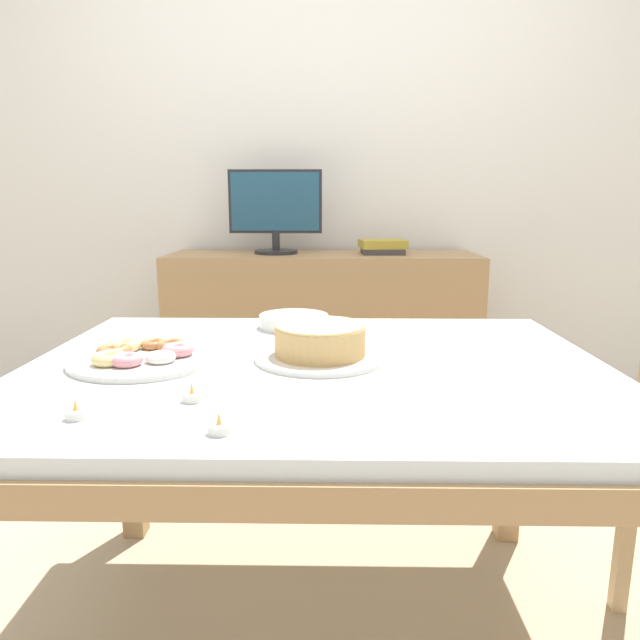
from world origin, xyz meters
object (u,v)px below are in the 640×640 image
Objects in this scene: book_stack at (382,247)px; plate_stack at (294,321)px; tealight_centre at (76,413)px; tealight_left_edge at (219,428)px; tealight_right_edge at (346,324)px; tealight_near_cakes at (192,396)px; computer_monitor at (275,212)px; pastry_platter at (142,356)px; cake_chocolate_round at (320,344)px; tealight_near_front at (333,333)px.

plate_stack is (-0.35, -0.94, -0.15)m from book_stack.
tealight_centre is at bearing -114.43° from plate_stack.
tealight_left_edge and tealight_right_edge have the same top height.
plate_stack reaches higher than tealight_near_cakes.
book_stack is at bearing 0.16° from computer_monitor.
pastry_platter is 1.67× the size of plate_stack.
tealight_centre is at bearing -137.39° from cake_chocolate_round.
computer_monitor is at bearing 107.80° from tealight_right_edge.
tealight_left_edge is at bearing -58.08° from pastry_platter.
pastry_platter reaches higher than tealight_right_edge.
tealight_near_cakes is (-0.02, -1.60, -0.32)m from computer_monitor.
book_stack is 1.33m from cake_chocolate_round.
tealight_left_edge is (-0.16, -0.45, -0.03)m from cake_chocolate_round.
tealight_right_edge is (0.23, 0.82, 0.00)m from tealight_left_edge.
tealight_left_edge is at bearing -105.59° from tealight_near_front.
tealight_left_edge is at bearing -95.22° from plate_stack.
pastry_platter is 8.79× the size of tealight_left_edge.
computer_monitor is at bearing 89.39° from tealight_near_cakes.
computer_monitor is at bearing 98.42° from plate_stack.
tealight_near_front is at bearing 30.23° from pastry_platter.
tealight_near_front is at bearing 74.41° from tealight_left_edge.
tealight_right_edge is at bearing 72.98° from tealight_near_front.
computer_monitor reaches higher than tealight_centre.
tealight_left_edge is at bearing -103.68° from book_stack.
computer_monitor is 1.92× the size of book_stack.
tealight_near_front is at bearing 81.98° from cake_chocolate_round.
tealight_left_edge is 0.27m from tealight_centre.
tealight_right_edge is at bearing 38.31° from pastry_platter.
pastry_platter is at bearing 90.02° from tealight_centre.
computer_monitor is 1.33× the size of cake_chocolate_round.
book_stack reaches higher than tealight_near_front.
book_stack reaches higher than plate_stack.
tealight_near_front is (0.28, 0.54, 0.00)m from tealight_near_cakes.
cake_chocolate_round is 7.96× the size of tealight_near_cakes.
cake_chocolate_round is at bearing -101.59° from book_stack.
cake_chocolate_round is 7.96× the size of tealight_near_front.
tealight_near_cakes is 0.61m from tealight_near_front.
tealight_left_edge is (0.06, -1.75, -0.32)m from computer_monitor.
tealight_near_cakes is at bearing -116.98° from tealight_near_front.
computer_monitor is 1.21× the size of pastry_platter.
tealight_near_cakes is 0.17m from tealight_left_edge.
tealight_near_cakes is at bearing -55.97° from pastry_platter.
cake_chocolate_round is 0.43m from pastry_platter.
tealight_left_edge and tealight_centre have the same top height.
pastry_platter reaches higher than tealight_near_cakes.
tealight_near_front is at bearing -102.40° from book_stack.
cake_chocolate_round is (0.22, -1.30, -0.29)m from computer_monitor.
pastry_platter is at bearing -176.52° from cake_chocolate_round.
pastry_platter is 0.51m from plate_stack.
plate_stack is 5.25× the size of tealight_left_edge.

